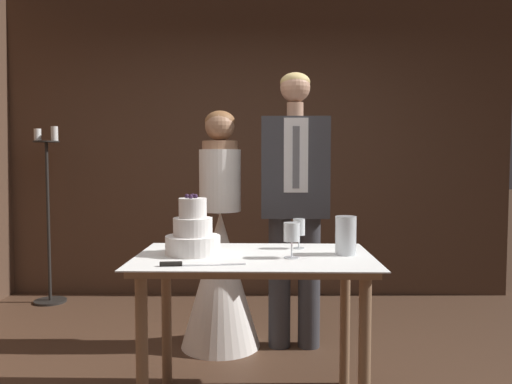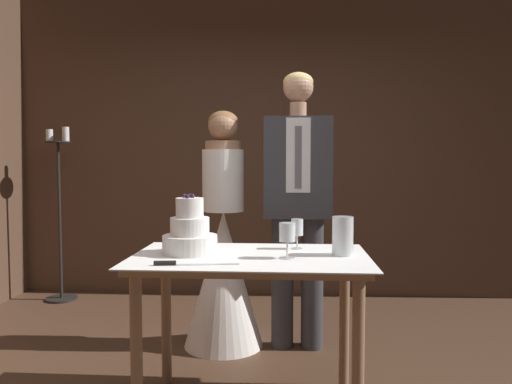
{
  "view_description": "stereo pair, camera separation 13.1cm",
  "coord_description": "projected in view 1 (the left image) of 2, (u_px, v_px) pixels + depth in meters",
  "views": [
    {
      "loc": [
        0.14,
        -2.42,
        1.27
      ],
      "look_at": [
        0.08,
        0.49,
        1.08
      ],
      "focal_mm": 35.0,
      "sensor_mm": 36.0,
      "label": 1
    },
    {
      "loc": [
        0.27,
        -2.42,
        1.27
      ],
      "look_at": [
        0.08,
        0.49,
        1.08
      ],
      "focal_mm": 35.0,
      "sensor_mm": 36.0,
      "label": 2
    }
  ],
  "objects": [
    {
      "name": "wine_glass_near",
      "position": [
        292.0,
        234.0,
        2.43
      ],
      "size": [
        0.08,
        0.08,
        0.17
      ],
      "color": "silver",
      "rests_on": "cake_table"
    },
    {
      "name": "hurricane_candle",
      "position": [
        346.0,
        236.0,
        2.52
      ],
      "size": [
        0.11,
        0.11,
        0.2
      ],
      "color": "silver",
      "rests_on": "cake_table"
    },
    {
      "name": "wine_glass_middle",
      "position": [
        299.0,
        228.0,
        2.69
      ],
      "size": [
        0.06,
        0.06,
        0.16
      ],
      "color": "silver",
      "rests_on": "cake_table"
    },
    {
      "name": "wall_back",
      "position": [
        252.0,
        143.0,
        4.72
      ],
      "size": [
        4.8,
        0.12,
        2.87
      ],
      "primitive_type": "cube",
      "color": "#513828",
      "rests_on": "ground_plane"
    },
    {
      "name": "cake_table",
      "position": [
        254.0,
        277.0,
        2.51
      ],
      "size": [
        1.19,
        0.74,
        0.79
      ],
      "color": "#8E6B4C",
      "rests_on": "ground_plane"
    },
    {
      "name": "tiered_cake",
      "position": [
        193.0,
        234.0,
        2.54
      ],
      "size": [
        0.28,
        0.28,
        0.31
      ],
      "color": "white",
      "rests_on": "cake_table"
    },
    {
      "name": "bride",
      "position": [
        220.0,
        261.0,
        3.39
      ],
      "size": [
        0.54,
        0.54,
        1.6
      ],
      "color": "white",
      "rests_on": "ground_plane"
    },
    {
      "name": "groom",
      "position": [
        295.0,
        195.0,
        3.35
      ],
      "size": [
        0.45,
        0.25,
        1.85
      ],
      "color": "#38383D",
      "rests_on": "ground_plane"
    },
    {
      "name": "cake_knife",
      "position": [
        186.0,
        264.0,
        2.25
      ],
      "size": [
        0.39,
        0.07,
        0.02
      ],
      "rotation": [
        0.0,
        0.0,
        0.13
      ],
      "color": "silver",
      "rests_on": "cake_table"
    },
    {
      "name": "candle_stand",
      "position": [
        48.0,
        223.0,
        4.43
      ],
      "size": [
        0.28,
        0.28,
        1.57
      ],
      "color": "black",
      "rests_on": "ground_plane"
    }
  ]
}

